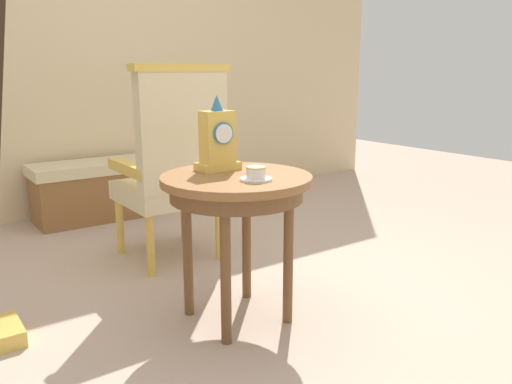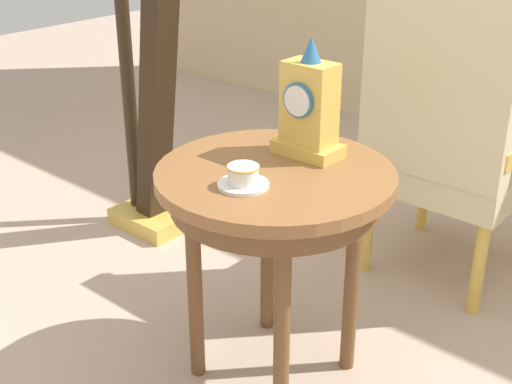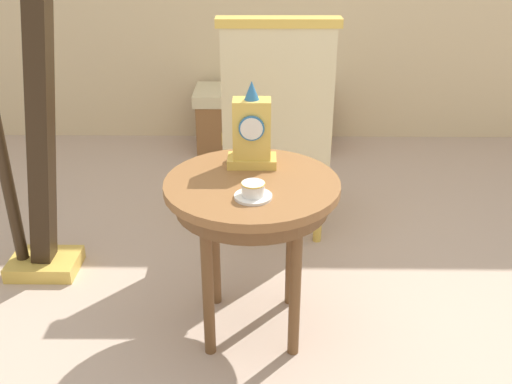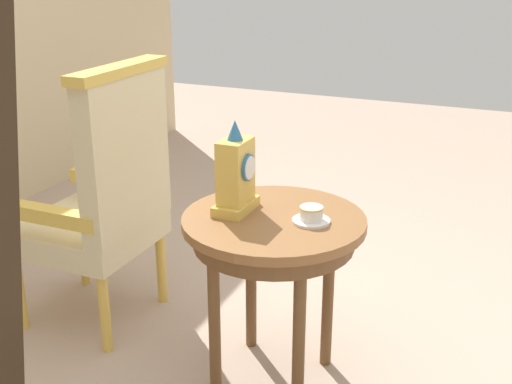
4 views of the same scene
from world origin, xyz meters
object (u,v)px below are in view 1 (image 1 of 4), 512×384
(armchair, at_px, (174,163))
(window_bench, at_px, (97,190))
(side_table, at_px, (237,194))
(teacup_left, at_px, (256,174))
(mantel_clock, at_px, (218,140))

(armchair, distance_m, window_bench, 1.24)
(armchair, xyz_separation_m, window_bench, (-0.07, 1.18, -0.37))
(side_table, height_order, teacup_left, teacup_left)
(side_table, bearing_deg, armchair, 82.56)
(armchair, bearing_deg, teacup_left, -95.97)
(window_bench, bearing_deg, mantel_clock, -91.17)
(mantel_clock, distance_m, armchair, 0.70)
(side_table, bearing_deg, teacup_left, -87.21)
(side_table, relative_size, teacup_left, 5.00)
(mantel_clock, relative_size, armchair, 0.29)
(window_bench, bearing_deg, teacup_left, -90.77)
(mantel_clock, bearing_deg, armchair, 80.72)
(teacup_left, bearing_deg, window_bench, 89.23)
(teacup_left, xyz_separation_m, mantel_clock, (-0.01, 0.28, 0.11))
(teacup_left, relative_size, mantel_clock, 0.40)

